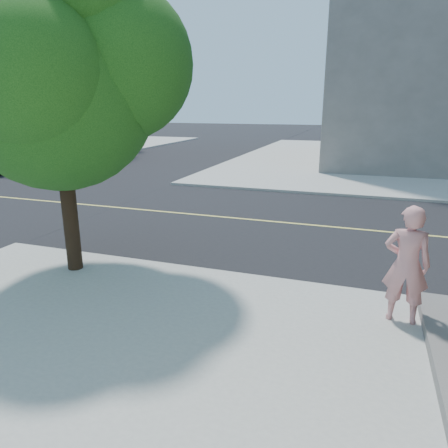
% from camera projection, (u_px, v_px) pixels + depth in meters
% --- Properties ---
extents(ground, '(140.00, 140.00, 0.00)m').
position_uv_depth(ground, '(48.00, 251.00, 10.34)').
color(ground, black).
rests_on(ground, ground).
extents(road_ew, '(140.00, 9.00, 0.01)m').
position_uv_depth(road_ew, '(140.00, 210.00, 14.42)').
color(road_ew, black).
rests_on(road_ew, ground).
extents(sidewalk_nw, '(26.00, 25.00, 0.12)m').
position_uv_depth(sidewalk_nw, '(11.00, 145.00, 37.06)').
color(sidewalk_nw, '#A6A69E').
rests_on(sidewalk_nw, ground).
extents(man_on_phone, '(0.74, 0.51, 1.94)m').
position_uv_depth(man_on_phone, '(407.00, 265.00, 6.55)').
color(man_on_phone, '#D78D8E').
rests_on(man_on_phone, sidewalk_se).
extents(street_tree, '(4.78, 4.35, 6.35)m').
position_uv_depth(street_tree, '(59.00, 67.00, 7.82)').
color(street_tree, black).
rests_on(street_tree, sidewalk_se).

